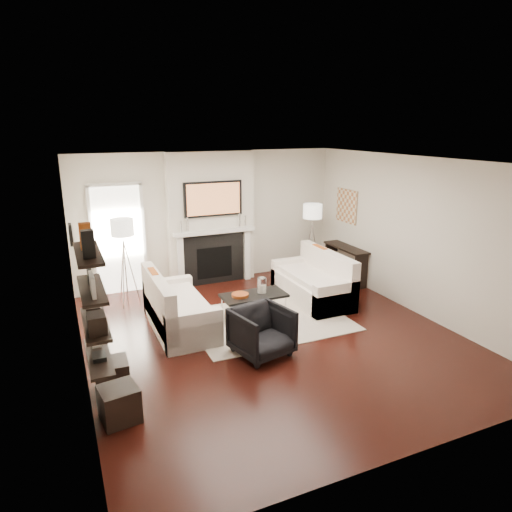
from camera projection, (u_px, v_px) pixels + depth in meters
name	position (u px, v px, depth m)	size (l,w,h in m)	color
room_envelope	(272.00, 253.00, 6.80)	(6.00, 6.00, 6.00)	black
chimney_breast	(211.00, 219.00, 9.32)	(1.80, 0.25, 2.70)	silver
fireplace_surround	(214.00, 259.00, 9.43)	(1.30, 0.02, 1.04)	black
firebox	(215.00, 262.00, 9.45)	(0.75, 0.02, 0.65)	black
mantel_pilaster_l	(181.00, 262.00, 9.12)	(0.12, 0.08, 1.10)	white
mantel_pilaster_r	(247.00, 254.00, 9.68)	(0.12, 0.08, 1.10)	white
mantel_shelf	(214.00, 231.00, 9.23)	(1.70, 0.18, 0.07)	white
tv_body	(213.00, 199.00, 9.07)	(1.20, 0.06, 0.70)	black
tv_screen	(214.00, 199.00, 9.04)	(1.10, 0.01, 0.62)	#BF723F
candlestick_l_tall	(188.00, 225.00, 8.97)	(0.04, 0.04, 0.30)	silver
candlestick_l_short	(181.00, 227.00, 8.93)	(0.04, 0.04, 0.24)	silver
candlestick_r_tall	(239.00, 220.00, 9.40)	(0.04, 0.04, 0.30)	silver
candlestick_r_short	(245.00, 221.00, 9.45)	(0.04, 0.04, 0.24)	silver
hallway_panel	(119.00, 241.00, 8.78)	(0.90, 0.02, 2.10)	white
door_trim_l	(92.00, 243.00, 8.58)	(0.06, 0.06, 2.16)	white
door_trim_r	(144.00, 238.00, 8.95)	(0.06, 0.06, 2.16)	white
door_trim_top	(114.00, 184.00, 8.47)	(1.02, 0.06, 0.06)	white
rug	(267.00, 320.00, 7.74)	(2.60, 2.00, 0.01)	#C4B2A0
loveseat_left_base	(180.00, 316.00, 7.38)	(0.85, 1.80, 0.42)	white
loveseat_left_back	(158.00, 301.00, 7.17)	(0.18, 1.80, 0.80)	white
loveseat_left_arm_n	(194.00, 331.00, 6.65)	(0.85, 0.18, 0.60)	white
loveseat_left_arm_s	(168.00, 295.00, 8.07)	(0.85, 0.18, 0.60)	white
loveseat_left_cushion	(182.00, 301.00, 7.33)	(0.63, 1.44, 0.10)	white
pillow_left_orange	(154.00, 283.00, 7.37)	(0.10, 0.42, 0.42)	#B04D15
pillow_left_charcoal	(162.00, 296.00, 6.85)	(0.10, 0.40, 0.40)	black
loveseat_right_base	(312.00, 289.00, 8.59)	(0.85, 1.80, 0.42)	white
loveseat_right_back	(327.00, 271.00, 8.64)	(0.18, 1.80, 0.80)	white
loveseat_right_arm_n	(336.00, 299.00, 7.86)	(0.85, 0.18, 0.60)	white
loveseat_right_arm_s	(291.00, 273.00, 9.28)	(0.85, 0.18, 0.60)	white
loveseat_right_cushion	(310.00, 277.00, 8.50)	(0.63, 1.44, 0.10)	white
pillow_right_orange	(320.00, 257.00, 8.84)	(0.10, 0.42, 0.42)	#B04D15
pillow_right_charcoal	(337.00, 266.00, 8.32)	(0.10, 0.40, 0.40)	black
coffee_table	(254.00, 295.00, 7.76)	(1.10, 0.55, 0.04)	black
coffee_leg_nw	(231.00, 316.00, 7.43)	(0.02, 0.02, 0.38)	silver
coffee_leg_ne	(286.00, 307.00, 7.82)	(0.02, 0.02, 0.38)	silver
coffee_leg_sw	(222.00, 307.00, 7.82)	(0.02, 0.02, 0.38)	silver
coffee_leg_se	(274.00, 298.00, 8.20)	(0.02, 0.02, 0.38)	silver
hurricane_glass	(262.00, 285.00, 7.77)	(0.15, 0.15, 0.27)	white
hurricane_candle	(262.00, 289.00, 7.79)	(0.10, 0.10, 0.15)	white
copper_bowl	(240.00, 295.00, 7.65)	(0.29, 0.29, 0.05)	#BC511F
armchair	(262.00, 330.00, 6.50)	(0.75, 0.70, 0.77)	black
lamp_left_post	(126.00, 273.00, 8.30)	(0.02, 0.02, 1.20)	silver
lamp_left_shade	(122.00, 227.00, 8.06)	(0.40, 0.40, 0.30)	white
lamp_left_leg_a	(132.00, 272.00, 8.34)	(0.02, 0.02, 1.25)	silver
lamp_left_leg_b	(122.00, 272.00, 8.36)	(0.02, 0.02, 1.25)	silver
lamp_left_leg_c	(124.00, 275.00, 8.19)	(0.02, 0.02, 1.25)	silver
lamp_right_post	(311.00, 250.00, 9.82)	(0.02, 0.02, 1.20)	silver
lamp_right_shade	(313.00, 211.00, 9.58)	(0.40, 0.40, 0.30)	white
lamp_right_leg_a	(316.00, 250.00, 9.86)	(0.02, 0.02, 1.25)	silver
lamp_right_leg_b	(307.00, 249.00, 9.88)	(0.02, 0.02, 1.25)	silver
lamp_right_leg_c	(311.00, 251.00, 9.71)	(0.02, 0.02, 1.25)	silver
console_top	(346.00, 248.00, 9.51)	(0.35, 1.20, 0.04)	black
console_leg_n	(361.00, 272.00, 9.13)	(0.30, 0.04, 0.71)	black
console_leg_s	(331.00, 258.00, 10.10)	(0.30, 0.04, 0.71)	black
wall_art	(347.00, 206.00, 9.60)	(0.03, 0.70, 0.70)	tan
shelf_bottom	(99.00, 357.00, 5.08)	(0.25, 1.00, 0.04)	black
shelf_lower	(95.00, 324.00, 4.97)	(0.25, 1.00, 0.04)	black
shelf_upper	(92.00, 290.00, 4.86)	(0.25, 1.00, 0.04)	black
shelf_top	(88.00, 253.00, 4.75)	(0.25, 1.00, 0.04)	black
decor_magfile_a	(88.00, 244.00, 4.50)	(0.12, 0.10, 0.28)	black
decor_magfile_b	(86.00, 236.00, 4.82)	(0.12, 0.10, 0.28)	#B04D15
decor_frame_a	(92.00, 285.00, 4.63)	(0.04, 0.30, 0.22)	white
decor_frame_b	(89.00, 275.00, 4.99)	(0.04, 0.22, 0.18)	black
decor_wine_rack	(97.00, 323.00, 4.70)	(0.18, 0.25, 0.20)	black
decor_box_small	(93.00, 312.00, 5.10)	(0.15, 0.12, 0.12)	black
decor_books	(99.00, 357.00, 5.00)	(0.14, 0.20, 0.05)	black
decor_box_tall	(96.00, 339.00, 5.26)	(0.10, 0.10, 0.18)	white
clock_rim	(71.00, 235.00, 6.43)	(0.34, 0.34, 0.04)	black
clock_face	(73.00, 235.00, 6.44)	(0.29, 0.29, 0.01)	white
ottoman_near	(112.00, 376.00, 5.64)	(0.40, 0.40, 0.40)	black
ottoman_far	(119.00, 404.00, 5.08)	(0.40, 0.40, 0.40)	black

